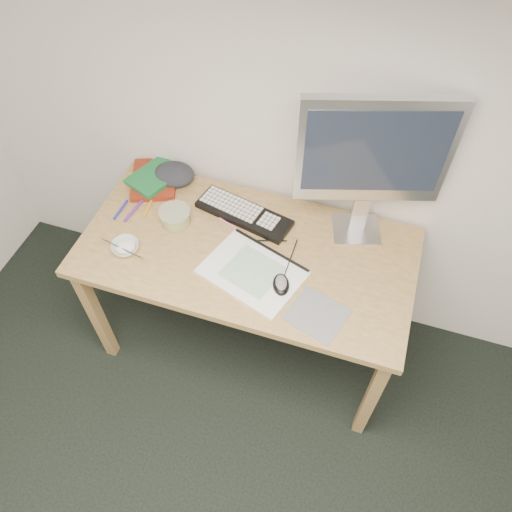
{
  "coord_description": "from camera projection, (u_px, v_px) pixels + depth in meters",
  "views": [
    {
      "loc": [
        0.18,
        0.21,
        2.38
      ],
      "look_at": [
        -0.2,
        1.35,
        0.83
      ],
      "focal_mm": 35.0,
      "sensor_mm": 36.0,
      "label": 1
    }
  ],
  "objects": [
    {
      "name": "cloth_lump",
      "position": [
        174.0,
        174.0,
        2.32
      ],
      "size": [
        0.19,
        0.17,
        0.07
      ],
      "primitive_type": "ellipsoid",
      "rotation": [
        0.0,
        0.0,
        0.25
      ],
      "color": "#26282D",
      "rests_on": "desk"
    },
    {
      "name": "desk",
      "position": [
        247.0,
        261.0,
        2.15
      ],
      "size": [
        1.4,
        0.7,
        0.75
      ],
      "color": "tan",
      "rests_on": "ground"
    },
    {
      "name": "book_red",
      "position": [
        154.0,
        179.0,
        2.33
      ],
      "size": [
        0.28,
        0.32,
        0.03
      ],
      "primitive_type": "cube",
      "rotation": [
        0.0,
        0.0,
        0.37
      ],
      "color": "maroon",
      "rests_on": "desk"
    },
    {
      "name": "marker_purple",
      "position": [
        134.0,
        210.0,
        2.21
      ],
      "size": [
        0.03,
        0.15,
        0.01
      ],
      "primitive_type": "cylinder",
      "rotation": [
        0.0,
        1.57,
        1.43
      ],
      "color": "#682893",
      "rests_on": "desk"
    },
    {
      "name": "mouse",
      "position": [
        281.0,
        283.0,
        1.95
      ],
      "size": [
        0.1,
        0.12,
        0.04
      ],
      "primitive_type": "ellipsoid",
      "rotation": [
        0.0,
        0.0,
        0.34
      ],
      "color": "black",
      "rests_on": "sketchpad"
    },
    {
      "name": "marker_blue",
      "position": [
        121.0,
        210.0,
        2.22
      ],
      "size": [
        0.01,
        0.12,
        0.01
      ],
      "primitive_type": "cylinder",
      "rotation": [
        0.0,
        1.57,
        1.55
      ],
      "color": "#2021B1",
      "rests_on": "desk"
    },
    {
      "name": "marker_orange",
      "position": [
        149.0,
        205.0,
        2.23
      ],
      "size": [
        0.02,
        0.14,
        0.01
      ],
      "primitive_type": "cylinder",
      "rotation": [
        0.0,
        1.57,
        1.66
      ],
      "color": "orange",
      "rests_on": "desk"
    },
    {
      "name": "fruit_tub",
      "position": [
        175.0,
        217.0,
        2.16
      ],
      "size": [
        0.17,
        0.17,
        0.07
      ],
      "primitive_type": "cylinder",
      "rotation": [
        0.0,
        0.0,
        0.27
      ],
      "color": "#D8C64C",
      "rests_on": "desk"
    },
    {
      "name": "monitor",
      "position": [
        373.0,
        156.0,
        1.83
      ],
      "size": [
        0.56,
        0.23,
        0.66
      ],
      "rotation": [
        0.0,
        0.0,
        0.3
      ],
      "color": "silver",
      "rests_on": "desk"
    },
    {
      "name": "chopsticks",
      "position": [
        122.0,
        249.0,
        2.04
      ],
      "size": [
        0.21,
        0.06,
        0.02
      ],
      "primitive_type": "cylinder",
      "rotation": [
        0.0,
        1.57,
        -0.2
      ],
      "color": "#ADADAF",
      "rests_on": "rice_bowl"
    },
    {
      "name": "pencil_tan",
      "position": [
        241.0,
        241.0,
        2.11
      ],
      "size": [
        0.17,
        0.11,
        0.01
      ],
      "primitive_type": "cylinder",
      "rotation": [
        0.0,
        1.57,
        -0.55
      ],
      "color": "tan",
      "rests_on": "desk"
    },
    {
      "name": "keyboard",
      "position": [
        244.0,
        214.0,
        2.19
      ],
      "size": [
        0.45,
        0.23,
        0.03
      ],
      "primitive_type": "cube",
      "rotation": [
        0.0,
        0.0,
        -0.23
      ],
      "color": "black",
      "rests_on": "desk"
    },
    {
      "name": "sketchpad",
      "position": [
        252.0,
        272.0,
        2.01
      ],
      "size": [
        0.45,
        0.38,
        0.01
      ],
      "primitive_type": "cube",
      "rotation": [
        0.0,
        0.0,
        -0.32
      ],
      "color": "silver",
      "rests_on": "desk"
    },
    {
      "name": "pencil_black",
      "position": [
        265.0,
        241.0,
        2.11
      ],
      "size": [
        0.18,
        0.06,
        0.01
      ],
      "primitive_type": "cylinder",
      "rotation": [
        0.0,
        1.57,
        0.3
      ],
      "color": "black",
      "rests_on": "desk"
    },
    {
      "name": "pencil_pink",
      "position": [
        237.0,
        229.0,
        2.15
      ],
      "size": [
        0.19,
        0.08,
        0.01
      ],
      "primitive_type": "cylinder",
      "rotation": [
        0.0,
        1.57,
        -0.37
      ],
      "color": "pink",
      "rests_on": "desk"
    },
    {
      "name": "rice_bowl",
      "position": [
        125.0,
        247.0,
        2.07
      ],
      "size": [
        0.12,
        0.12,
        0.04
      ],
      "primitive_type": "imported",
      "rotation": [
        0.0,
        0.0,
        0.02
      ],
      "color": "silver",
      "rests_on": "desk"
    },
    {
      "name": "mousepad",
      "position": [
        317.0,
        314.0,
        1.89
      ],
      "size": [
        0.25,
        0.24,
        0.0
      ],
      "primitive_type": "cube",
      "rotation": [
        0.0,
        0.0,
        -0.3
      ],
      "color": "slate",
      "rests_on": "desk"
    },
    {
      "name": "book_green",
      "position": [
        155.0,
        176.0,
        2.3
      ],
      "size": [
        0.24,
        0.28,
        0.02
      ],
      "primitive_type": "cube",
      "rotation": [
        0.0,
        0.0,
        -0.39
      ],
      "color": "#1A6933",
      "rests_on": "book_red"
    }
  ]
}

